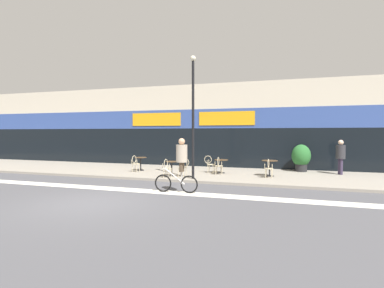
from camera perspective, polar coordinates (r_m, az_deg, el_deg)
ground_plane at (r=10.31m, az=-18.38°, el=-10.56°), size 120.00×120.00×0.00m
sidewalk_slab at (r=16.61m, az=-3.36°, el=-5.40°), size 40.00×5.50×0.12m
storefront_facade at (r=20.93m, az=1.31°, el=3.25°), size 40.00×4.06×5.30m
bike_lane_stripe at (r=12.17m, az=-12.00°, el=-8.52°), size 36.00×0.70×0.01m
bistro_table_0 at (r=17.07m, az=-9.76°, el=-3.23°), size 0.68×0.68×0.75m
bistro_table_1 at (r=14.76m, az=-3.90°, el=-4.14°), size 0.62×0.62×0.72m
bistro_table_2 at (r=15.84m, az=5.59°, el=-3.71°), size 0.72×0.72×0.71m
bistro_table_3 at (r=15.15m, az=14.57°, el=-3.85°), size 0.76×0.76×0.78m
cafe_chair_0_near at (r=16.52m, az=-10.78°, el=-3.46°), size 0.42×0.59×0.90m
cafe_chair_1_near at (r=14.19m, az=-4.85°, el=-4.36°), size 0.40×0.58×0.90m
cafe_chair_1_side at (r=14.53m, az=-1.62°, el=-4.20°), size 0.60×0.45×0.90m
cafe_chair_2_near at (r=15.23m, az=5.10°, el=-3.91°), size 0.41×0.58×0.90m
cafe_chair_2_side at (r=15.99m, az=3.39°, el=-3.62°), size 0.57×0.40×0.90m
cafe_chair_3_near at (r=14.53m, az=14.40°, el=-4.27°), size 0.43×0.59×0.90m
planter_pot at (r=17.46m, az=20.07°, el=-2.35°), size 1.01×1.01×1.48m
lamp_post at (r=13.82m, az=0.21°, el=6.75°), size 0.26×0.26×5.65m
cyclist_0 at (r=11.18m, az=-2.26°, el=-3.31°), size 1.69×0.50×2.05m
pedestrian_near_end at (r=16.98m, az=26.45°, el=-1.71°), size 0.56×0.56×1.76m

